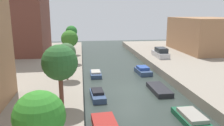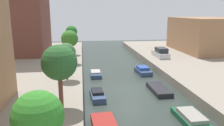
{
  "view_description": "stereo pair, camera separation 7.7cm",
  "coord_description": "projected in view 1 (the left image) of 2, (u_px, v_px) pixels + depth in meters",
  "views": [
    {
      "loc": [
        -5.02,
        -22.24,
        8.24
      ],
      "look_at": [
        -0.76,
        8.8,
        1.03
      ],
      "focal_mm": 36.04,
      "sensor_mm": 36.0,
      "label": 1
    },
    {
      "loc": [
        -4.94,
        -22.25,
        8.24
      ],
      "look_at": [
        -0.76,
        8.8,
        1.03
      ],
      "focal_mm": 36.04,
      "sensor_mm": 36.0,
      "label": 2
    }
  ],
  "objects": [
    {
      "name": "ground_plane",
      "position": [
        130.0,
        90.0,
        23.98
      ],
      "size": [
        84.0,
        84.0,
        0.0
      ],
      "primitive_type": "plane",
      "color": "#2D3833"
    },
    {
      "name": "low_block_right",
      "position": [
        206.0,
        34.0,
        41.74
      ],
      "size": [
        10.0,
        13.49,
        6.12
      ],
      "primitive_type": "cube",
      "color": "#9E704C",
      "rests_on": "quay_right"
    },
    {
      "name": "street_tree_0",
      "position": [
        40.0,
        117.0,
        8.3
      ],
      "size": [
        1.94,
        1.94,
        4.43
      ],
      "color": "brown",
      "rests_on": "quay_left"
    },
    {
      "name": "street_tree_1",
      "position": [
        60.0,
        63.0,
        16.48
      ],
      "size": [
        2.66,
        2.66,
        4.91
      ],
      "color": "brown",
      "rests_on": "quay_left"
    },
    {
      "name": "street_tree_2",
      "position": [
        66.0,
        53.0,
        23.82
      ],
      "size": [
        2.05,
        2.05,
        4.0
      ],
      "color": "brown",
      "rests_on": "quay_left"
    },
    {
      "name": "street_tree_3",
      "position": [
        70.0,
        39.0,
        31.45
      ],
      "size": [
        2.36,
        2.36,
        4.69
      ],
      "color": "brown",
      "rests_on": "quay_left"
    },
    {
      "name": "street_tree_4",
      "position": [
        71.0,
        32.0,
        38.3
      ],
      "size": [
        1.93,
        1.93,
        4.89
      ],
      "color": "brown",
      "rests_on": "quay_left"
    },
    {
      "name": "parked_car",
      "position": [
        161.0,
        53.0,
        36.4
      ],
      "size": [
        1.79,
        4.48,
        1.55
      ],
      "color": "#B7B7BC",
      "rests_on": "quay_right"
    },
    {
      "name": "moored_boat_left_3",
      "position": [
        98.0,
        95.0,
        21.73
      ],
      "size": [
        1.45,
        3.15,
        0.8
      ],
      "color": "#33476B",
      "rests_on": "ground_plane"
    },
    {
      "name": "moored_boat_left_4",
      "position": [
        96.0,
        74.0,
        29.26
      ],
      "size": [
        1.39,
        3.14,
        0.7
      ],
      "color": "#33476B",
      "rests_on": "ground_plane"
    },
    {
      "name": "moored_boat_right_2",
      "position": [
        193.0,
        120.0,
        16.76
      ],
      "size": [
        1.71,
        4.59,
        0.77
      ],
      "color": "#195638",
      "rests_on": "ground_plane"
    },
    {
      "name": "moored_boat_right_3",
      "position": [
        159.0,
        89.0,
        23.57
      ],
      "size": [
        1.67,
        4.03,
        0.5
      ],
      "color": "#232328",
      "rests_on": "ground_plane"
    },
    {
      "name": "moored_boat_right_4",
      "position": [
        143.0,
        71.0,
        30.38
      ],
      "size": [
        1.78,
        3.35,
        0.97
      ],
      "color": "#33476B",
      "rests_on": "ground_plane"
    }
  ]
}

